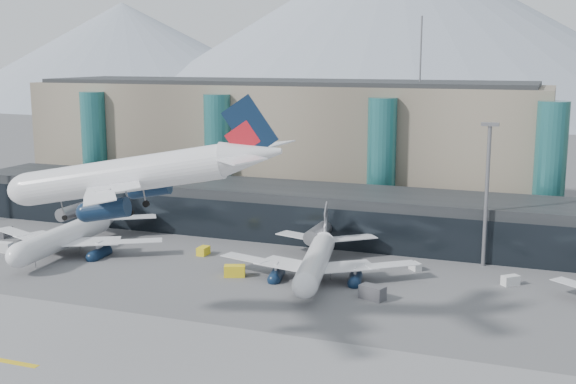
% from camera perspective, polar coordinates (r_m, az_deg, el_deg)
% --- Properties ---
extents(ground, '(900.00, 900.00, 0.00)m').
position_cam_1_polar(ground, '(97.68, -6.00, -11.56)').
color(ground, '#515154').
rests_on(ground, ground).
extents(concourse, '(170.00, 27.00, 10.00)m').
position_cam_1_polar(concourse, '(147.81, 3.96, -1.80)').
color(concourse, black).
rests_on(concourse, ground).
extents(terminal_main, '(130.00, 30.00, 31.00)m').
position_cam_1_polar(terminal_main, '(184.20, -0.59, 4.01)').
color(terminal_main, gray).
rests_on(terminal_main, ground).
extents(teal_towers, '(116.40, 19.40, 46.00)m').
position_cam_1_polar(teal_towers, '(166.05, 0.65, 2.78)').
color(teal_towers, '#286D70').
rests_on(teal_towers, ground).
extents(mountain_ridge, '(910.00, 400.00, 110.00)m').
position_cam_1_polar(mountain_ridge, '(461.43, 17.77, 11.30)').
color(mountain_ridge, gray).
rests_on(mountain_ridge, ground).
extents(lightmast_mid, '(3.00, 1.20, 25.60)m').
position_cam_1_polar(lightmast_mid, '(131.08, 15.45, 0.43)').
color(lightmast_mid, slate).
rests_on(lightmast_mid, ground).
extents(hero_jet, '(38.78, 38.32, 12.52)m').
position_cam_1_polar(hero_jet, '(92.53, -10.83, 2.19)').
color(hero_jet, silver).
rests_on(hero_jet, ground).
extents(jet_parked_left, '(38.30, 37.72, 12.37)m').
position_cam_1_polar(jet_parked_left, '(145.10, -16.46, -2.58)').
color(jet_parked_left, silver).
rests_on(jet_parked_left, ground).
extents(jet_parked_mid, '(35.07, 35.71, 11.51)m').
position_cam_1_polar(jet_parked_mid, '(123.33, 2.38, -4.61)').
color(jet_parked_mid, silver).
rests_on(jet_parked_mid, ground).
extents(veh_a, '(3.53, 2.23, 1.88)m').
position_cam_1_polar(veh_a, '(148.45, -21.57, -4.08)').
color(veh_a, silver).
rests_on(veh_a, ground).
extents(veh_b, '(1.69, 2.72, 1.56)m').
position_cam_1_polar(veh_b, '(137.20, -6.71, -4.64)').
color(veh_b, yellow).
rests_on(veh_b, ground).
extents(veh_c, '(4.36, 3.24, 2.16)m').
position_cam_1_polar(veh_c, '(112.83, 6.69, -7.89)').
color(veh_c, '#48474C').
rests_on(veh_c, ground).
extents(veh_d, '(3.12, 3.02, 1.62)m').
position_cam_1_polar(veh_d, '(124.19, 17.17, -6.69)').
color(veh_d, silver).
rests_on(veh_d, ground).
extents(veh_f, '(2.41, 3.81, 1.99)m').
position_cam_1_polar(veh_f, '(160.42, -21.51, -2.99)').
color(veh_f, '#48474C').
rests_on(veh_f, ground).
extents(veh_g, '(2.57, 2.63, 1.35)m').
position_cam_1_polar(veh_g, '(128.81, 10.01, -5.80)').
color(veh_g, silver).
rests_on(veh_g, ground).
extents(veh_h, '(3.96, 2.99, 1.95)m').
position_cam_1_polar(veh_h, '(123.53, -4.24, -6.24)').
color(veh_h, yellow).
rests_on(veh_h, ground).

